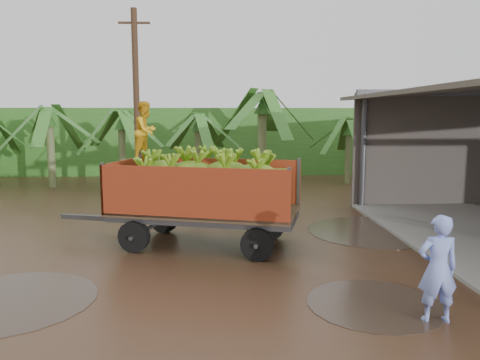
{
  "coord_description": "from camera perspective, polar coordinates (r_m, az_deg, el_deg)",
  "views": [
    {
      "loc": [
        0.25,
        -10.34,
        3.27
      ],
      "look_at": [
        0.81,
        1.61,
        1.58
      ],
      "focal_mm": 35.0,
      "sensor_mm": 36.0,
      "label": 1
    }
  ],
  "objects": [
    {
      "name": "ground",
      "position": [
        10.85,
        -3.92,
        -9.53
      ],
      "size": [
        100.0,
        100.0,
        0.0
      ],
      "primitive_type": "plane",
      "color": "black",
      "rests_on": "ground"
    },
    {
      "name": "hedge_north",
      "position": [
        26.48,
        -7.58,
        4.78
      ],
      "size": [
        22.0,
        3.0,
        3.6
      ],
      "primitive_type": "cube",
      "color": "#2D661E",
      "rests_on": "ground"
    },
    {
      "name": "banana_trailer",
      "position": [
        11.62,
        -4.39,
        -1.41
      ],
      "size": [
        6.36,
        3.32,
        3.59
      ],
      "rotation": [
        0.0,
        0.0,
        -0.27
      ],
      "color": "red",
      "rests_on": "ground"
    },
    {
      "name": "man_blue",
      "position": [
        8.08,
        22.96,
        -9.92
      ],
      "size": [
        0.65,
        0.44,
        1.74
      ],
      "primitive_type": "imported",
      "rotation": [
        0.0,
        0.0,
        3.11
      ],
      "color": "#8095E9",
      "rests_on": "ground"
    },
    {
      "name": "utility_pole",
      "position": [
        18.82,
        -12.5,
        9.09
      ],
      "size": [
        1.2,
        0.24,
        7.25
      ],
      "color": "#47301E",
      "rests_on": "ground"
    },
    {
      "name": "banana_plants",
      "position": [
        17.35,
        -18.38,
        3.03
      ],
      "size": [
        24.7,
        20.57,
        4.46
      ],
      "color": "#2D661E",
      "rests_on": "ground"
    }
  ]
}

